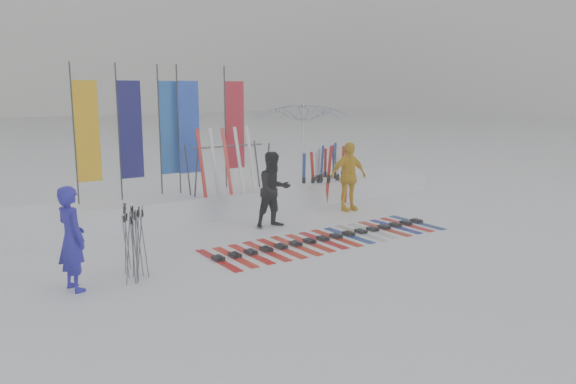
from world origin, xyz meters
TOP-DOWN VIEW (x-y plane):
  - ground at (0.00, 0.00)m, footprint 120.00×120.00m
  - snow_bank at (0.00, 4.60)m, footprint 14.00×1.60m
  - person_blue at (-4.53, 0.81)m, footprint 0.53×0.70m
  - person_black at (0.43, 2.53)m, footprint 0.90×0.72m
  - person_yellow at (3.05, 2.94)m, footprint 1.13×0.60m
  - tent_canopy at (3.86, 6.11)m, footprint 4.07×4.11m
  - ski_row at (0.81, 0.90)m, footprint 5.56×1.70m
  - pole_cluster at (-3.51, 0.86)m, footprint 0.52×0.87m
  - feather_flags at (-1.28, 4.85)m, footprint 4.44×0.18m
  - ski_rack at (0.13, 4.20)m, footprint 2.04×0.80m
  - upright_skis at (3.47, 4.20)m, footprint 1.67×1.12m

SIDE VIEW (x-z plane):
  - ground at x=0.00m, z-range 0.00..0.00m
  - ski_row at x=0.81m, z-range 0.00..0.07m
  - snow_bank at x=0.00m, z-range 0.00..0.60m
  - pole_cluster at x=-3.51m, z-range -0.02..1.23m
  - upright_skis at x=3.47m, z-range -0.07..1.63m
  - person_blue at x=-4.53m, z-range 0.00..1.72m
  - person_black at x=0.43m, z-range 0.00..1.78m
  - person_yellow at x=3.05m, z-range 0.00..1.83m
  - ski_rack at x=0.13m, z-range 0.77..2.00m
  - tent_canopy at x=3.86m, z-range 0.00..2.86m
  - feather_flags at x=-1.28m, z-range 0.64..3.84m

